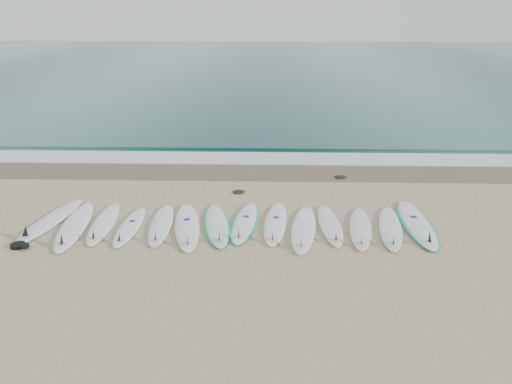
{
  "coord_description": "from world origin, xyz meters",
  "views": [
    {
      "loc": [
        0.89,
        -10.9,
        5.04
      ],
      "look_at": [
        0.55,
        1.26,
        0.4
      ],
      "focal_mm": 35.0,
      "sensor_mm": 36.0,
      "label": 1
    }
  ],
  "objects_px": {
    "surfboard_7": "(245,223)",
    "surfboard_13": "(417,224)",
    "leash_coil": "(19,246)",
    "surfboard_0": "(50,221)"
  },
  "relations": [
    {
      "from": "leash_coil",
      "to": "surfboard_0",
      "type": "bearing_deg",
      "value": 84.79
    },
    {
      "from": "surfboard_7",
      "to": "surfboard_0",
      "type": "bearing_deg",
      "value": -173.79
    },
    {
      "from": "surfboard_7",
      "to": "leash_coil",
      "type": "height_order",
      "value": "surfboard_7"
    },
    {
      "from": "surfboard_0",
      "to": "surfboard_13",
      "type": "xyz_separation_m",
      "value": [
        8.91,
        0.07,
        -0.01
      ]
    },
    {
      "from": "surfboard_0",
      "to": "surfboard_13",
      "type": "distance_m",
      "value": 8.91
    },
    {
      "from": "surfboard_7",
      "to": "leash_coil",
      "type": "bearing_deg",
      "value": -158.83
    },
    {
      "from": "surfboard_0",
      "to": "leash_coil",
      "type": "relative_size",
      "value": 6.09
    },
    {
      "from": "surfboard_0",
      "to": "surfboard_7",
      "type": "height_order",
      "value": "surfboard_0"
    },
    {
      "from": "surfboard_7",
      "to": "surfboard_13",
      "type": "bearing_deg",
      "value": 5.72
    },
    {
      "from": "surfboard_13",
      "to": "leash_coil",
      "type": "relative_size",
      "value": 6.37
    }
  ]
}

